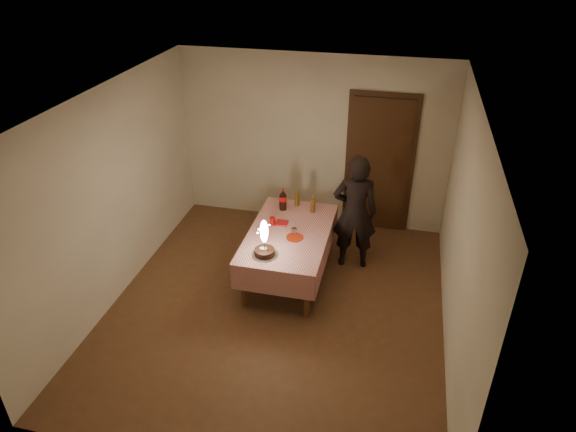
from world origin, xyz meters
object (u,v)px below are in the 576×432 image
(amber_bottle_right, at_px, (313,204))
(photographer, at_px, (355,212))
(clear_cup, at_px, (294,231))
(red_plate, at_px, (295,237))
(red_cup, at_px, (272,221))
(cola_bottle, at_px, (283,200))
(birthday_cake, at_px, (264,246))
(amber_bottle_left, at_px, (297,198))
(dining_table, at_px, (289,238))

(amber_bottle_right, bearing_deg, photographer, -10.81)
(clear_cup, bearing_deg, amber_bottle_right, 78.95)
(red_plate, xyz_separation_m, red_cup, (-0.36, 0.25, 0.05))
(clear_cup, relative_size, amber_bottle_right, 0.35)
(photographer, bearing_deg, red_cup, -162.03)
(cola_bottle, bearing_deg, clear_cup, -64.18)
(birthday_cake, xyz_separation_m, cola_bottle, (-0.05, 1.14, 0.02))
(birthday_cake, xyz_separation_m, photographer, (0.94, 1.05, -0.00))
(amber_bottle_right, bearing_deg, amber_bottle_left, 152.44)
(cola_bottle, relative_size, amber_bottle_left, 1.25)
(birthday_cake, bearing_deg, red_cup, 97.33)
(clear_cup, bearing_deg, red_cup, 151.44)
(dining_table, distance_m, red_plate, 0.18)
(clear_cup, xyz_separation_m, cola_bottle, (-0.29, 0.61, 0.11))
(dining_table, xyz_separation_m, birthday_cake, (-0.16, -0.57, 0.23))
(amber_bottle_left, height_order, amber_bottle_right, same)
(amber_bottle_left, xyz_separation_m, photographer, (0.83, -0.24, 0.01))
(dining_table, height_order, amber_bottle_left, amber_bottle_left)
(clear_cup, height_order, photographer, photographer)
(cola_bottle, height_order, photographer, photographer)
(amber_bottle_right, xyz_separation_m, photographer, (0.58, -0.11, 0.01))
(dining_table, xyz_separation_m, amber_bottle_left, (-0.05, 0.72, 0.21))
(amber_bottle_left, relative_size, photographer, 0.16)
(photographer, bearing_deg, amber_bottle_right, 169.19)
(birthday_cake, bearing_deg, photographer, 47.93)
(photographer, bearing_deg, birthday_cake, -132.07)
(cola_bottle, xyz_separation_m, photographer, (1.00, -0.09, -0.02))
(amber_bottle_left, bearing_deg, dining_table, -85.95)
(red_cup, height_order, clear_cup, red_cup)
(cola_bottle, xyz_separation_m, amber_bottle_left, (0.16, 0.15, -0.03))
(amber_bottle_left, bearing_deg, photographer, -16.22)
(dining_table, distance_m, birthday_cake, 0.64)
(clear_cup, relative_size, photographer, 0.06)
(clear_cup, distance_m, photographer, 0.88)
(dining_table, height_order, birthday_cake, birthday_cake)
(red_plate, relative_size, clear_cup, 2.44)
(red_cup, distance_m, amber_bottle_left, 0.62)
(red_plate, height_order, photographer, photographer)
(dining_table, xyz_separation_m, amber_bottle_right, (0.20, 0.59, 0.21))
(cola_bottle, distance_m, amber_bottle_right, 0.42)
(photographer, bearing_deg, dining_table, -148.64)
(clear_cup, bearing_deg, amber_bottle_left, 99.60)
(birthday_cake, distance_m, amber_bottle_left, 1.29)
(red_cup, bearing_deg, birthday_cake, -82.67)
(red_cup, xyz_separation_m, amber_bottle_right, (0.46, 0.45, 0.07))
(red_plate, bearing_deg, dining_table, 132.25)
(dining_table, relative_size, amber_bottle_left, 6.75)
(red_cup, distance_m, cola_bottle, 0.44)
(dining_table, xyz_separation_m, red_cup, (-0.26, 0.14, 0.14))
(red_plate, relative_size, photographer, 0.14)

